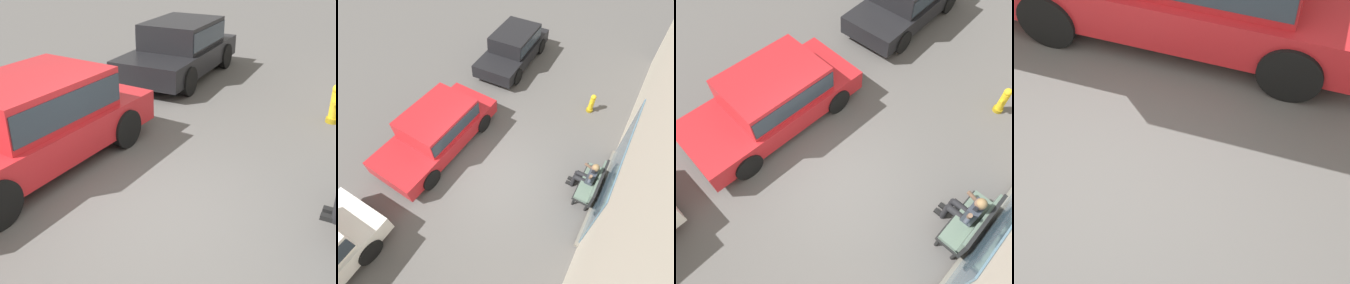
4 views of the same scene
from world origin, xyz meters
The scene contains 1 object.
ground_plane centered at (0.00, 0.00, 0.00)m, with size 60.00×60.00×0.00m, color #565451.
Camera 4 is at (-1.37, 2.60, 4.13)m, focal length 55.00 mm.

